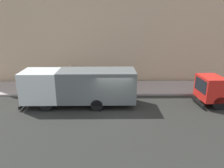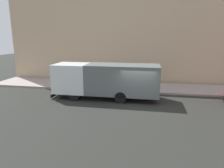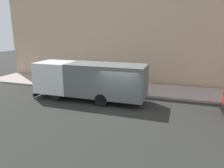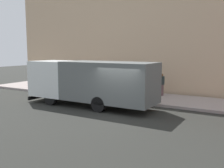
{
  "view_description": "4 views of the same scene",
  "coord_description": "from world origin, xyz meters",
  "px_view_note": "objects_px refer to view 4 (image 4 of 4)",
  "views": [
    {
      "loc": [
        -13.63,
        0.36,
        6.36
      ],
      "look_at": [
        0.94,
        0.17,
        1.73
      ],
      "focal_mm": 33.13,
      "sensor_mm": 36.0,
      "label": 1
    },
    {
      "loc": [
        -14.11,
        -0.71,
        4.81
      ],
      "look_at": [
        0.84,
        2.07,
        1.25
      ],
      "focal_mm": 32.15,
      "sensor_mm": 36.0,
      "label": 2
    },
    {
      "loc": [
        -12.47,
        -3.73,
        4.98
      ],
      "look_at": [
        1.22,
        0.9,
        1.31
      ],
      "focal_mm": 33.31,
      "sensor_mm": 36.0,
      "label": 3
    },
    {
      "loc": [
        -11.54,
        -6.42,
        3.44
      ],
      "look_at": [
        1.46,
        1.25,
        1.42
      ],
      "focal_mm": 40.87,
      "sensor_mm": 36.0,
      "label": 4
    }
  ],
  "objects_px": {
    "large_utility_truck": "(90,81)",
    "pedestrian_third": "(162,84)",
    "street_sign_post": "(128,79)",
    "pedestrian_walking": "(111,78)",
    "pedestrian_standing": "(137,82)"
  },
  "relations": [
    {
      "from": "large_utility_truck",
      "to": "pedestrian_third",
      "type": "relative_size",
      "value": 5.25
    },
    {
      "from": "street_sign_post",
      "to": "pedestrian_third",
      "type": "bearing_deg",
      "value": -29.96
    },
    {
      "from": "large_utility_truck",
      "to": "street_sign_post",
      "type": "height_order",
      "value": "large_utility_truck"
    },
    {
      "from": "pedestrian_walking",
      "to": "pedestrian_third",
      "type": "relative_size",
      "value": 1.11
    },
    {
      "from": "large_utility_truck",
      "to": "pedestrian_standing",
      "type": "bearing_deg",
      "value": -15.37
    },
    {
      "from": "pedestrian_standing",
      "to": "street_sign_post",
      "type": "xyz_separation_m",
      "value": [
        -1.99,
        -0.24,
        0.46
      ]
    },
    {
      "from": "large_utility_truck",
      "to": "pedestrian_third",
      "type": "height_order",
      "value": "large_utility_truck"
    },
    {
      "from": "pedestrian_walking",
      "to": "street_sign_post",
      "type": "distance_m",
      "value": 4.42
    },
    {
      "from": "pedestrian_standing",
      "to": "pedestrian_third",
      "type": "bearing_deg",
      "value": -25.11
    },
    {
      "from": "large_utility_truck",
      "to": "pedestrian_walking",
      "type": "relative_size",
      "value": 4.72
    },
    {
      "from": "large_utility_truck",
      "to": "pedestrian_walking",
      "type": "xyz_separation_m",
      "value": [
        5.44,
        1.7,
        -0.46
      ]
    },
    {
      "from": "pedestrian_walking",
      "to": "pedestrian_third",
      "type": "xyz_separation_m",
      "value": [
        -0.58,
        -4.58,
        -0.11
      ]
    },
    {
      "from": "pedestrian_walking",
      "to": "pedestrian_third",
      "type": "bearing_deg",
      "value": -174.47
    },
    {
      "from": "pedestrian_standing",
      "to": "street_sign_post",
      "type": "height_order",
      "value": "street_sign_post"
    },
    {
      "from": "pedestrian_standing",
      "to": "large_utility_truck",
      "type": "bearing_deg",
      "value": -147.81
    }
  ]
}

